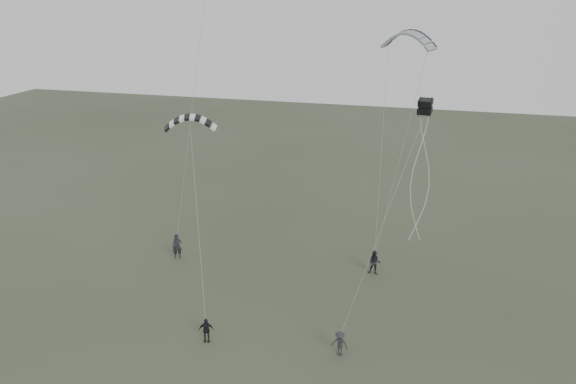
% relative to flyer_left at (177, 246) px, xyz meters
% --- Properties ---
extents(ground, '(140.00, 140.00, 0.00)m').
position_rel_flyer_left_xyz_m(ground, '(8.15, -7.32, -0.97)').
color(ground, '#353F2C').
rests_on(ground, ground).
extents(flyer_left, '(0.84, 0.72, 1.94)m').
position_rel_flyer_left_xyz_m(flyer_left, '(0.00, 0.00, 0.00)').
color(flyer_left, black).
rests_on(flyer_left, ground).
extents(flyer_right, '(0.89, 0.70, 1.79)m').
position_rel_flyer_left_xyz_m(flyer_right, '(14.77, 1.31, -0.07)').
color(flyer_right, black).
rests_on(flyer_right, ground).
extents(flyer_center, '(0.95, 0.63, 1.50)m').
position_rel_flyer_left_xyz_m(flyer_center, '(6.33, -9.45, -0.22)').
color(flyer_center, black).
rests_on(flyer_center, ground).
extents(flyer_far, '(1.08, 0.77, 1.51)m').
position_rel_flyer_left_xyz_m(flyer_far, '(14.05, -8.73, -0.22)').
color(flyer_far, '#2A2A2F').
rests_on(flyer_far, ground).
extents(kite_pale_large, '(4.07, 2.96, 1.77)m').
position_rel_flyer_left_xyz_m(kite_pale_large, '(15.80, 5.20, 15.58)').
color(kite_pale_large, '#98999C').
rests_on(kite_pale_large, flyer_right).
extents(kite_striped, '(3.27, 1.95, 1.34)m').
position_rel_flyer_left_xyz_m(kite_striped, '(3.74, -4.37, 11.09)').
color(kite_striped, black).
rests_on(kite_striped, flyer_center).
extents(kite_box, '(0.82, 0.91, 0.85)m').
position_rel_flyer_left_xyz_m(kite_box, '(17.51, -4.53, 12.49)').
color(kite_box, black).
rests_on(kite_box, flyer_far).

